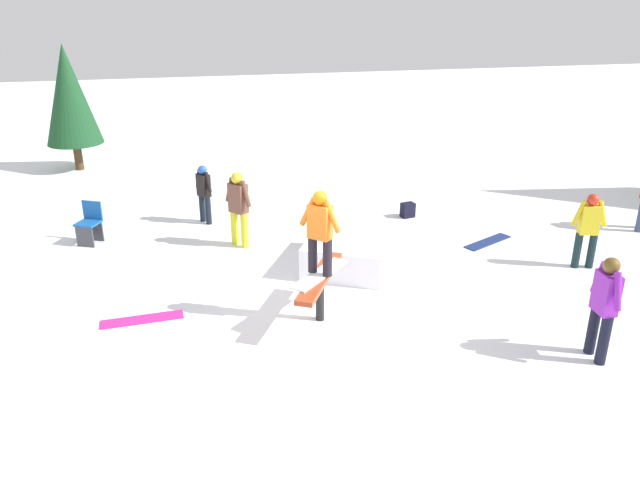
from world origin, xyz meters
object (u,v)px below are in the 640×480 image
at_px(folding_chair, 90,224).
at_px(rail_feature, 320,283).
at_px(loose_snowboard_magenta, 142,319).
at_px(bystander_brown, 238,205).
at_px(bystander_yellow, 588,227).
at_px(bystander_black, 204,191).
at_px(backpack_on_snow, 408,210).
at_px(main_rider_on_rail, 320,234).
at_px(loose_snowboard_navy, 488,242).
at_px(pine_tree_far, 69,95).
at_px(bystander_purple, 604,303).

bearing_deg(folding_chair, rail_feature, -19.77).
bearing_deg(loose_snowboard_magenta, bystander_brown, -128.11).
relative_size(bystander_yellow, loose_snowboard_magenta, 1.13).
xyz_separation_m(bystander_black, bystander_yellow, (4.08, 6.95, 0.08)).
bearing_deg(bystander_yellow, backpack_on_snow, 139.50).
xyz_separation_m(main_rider_on_rail, folding_chair, (-4.26, -3.98, -1.09)).
xyz_separation_m(bystander_brown, folding_chair, (-0.85, -3.04, -0.47)).
relative_size(rail_feature, main_rider_on_rail, 1.28).
relative_size(bystander_black, bystander_brown, 0.85).
xyz_separation_m(bystander_yellow, loose_snowboard_navy, (-1.55, -1.19, -0.82)).
height_order(main_rider_on_rail, loose_snowboard_magenta, main_rider_on_rail).
relative_size(folding_chair, backpack_on_snow, 2.59).
xyz_separation_m(main_rider_on_rail, bystander_yellow, (-0.87, 5.39, -0.67)).
bearing_deg(folding_chair, bystander_yellow, 7.30).
distance_m(bystander_black, folding_chair, 2.54).
bearing_deg(loose_snowboard_navy, bystander_brown, 143.02).
bearing_deg(backpack_on_snow, main_rider_on_rail, -138.22).
height_order(loose_snowboard_navy, pine_tree_far, pine_tree_far).
xyz_separation_m(bystander_purple, loose_snowboard_magenta, (-2.60, -6.49, -0.88)).
xyz_separation_m(bystander_brown, loose_snowboard_navy, (0.99, 5.13, -0.88)).
bearing_deg(rail_feature, main_rider_on_rail, 0.00).
bearing_deg(pine_tree_far, bystander_yellow, 47.67).
bearing_deg(folding_chair, loose_snowboard_navy, 14.52).
bearing_deg(rail_feature, bystander_brown, -136.53).
height_order(loose_snowboard_magenta, pine_tree_far, pine_tree_far).
bearing_deg(pine_tree_far, main_rider_on_rail, 25.71).
xyz_separation_m(bystander_black, pine_tree_far, (-5.34, -3.39, 1.42)).
bearing_deg(bystander_yellow, bystander_black, 165.01).
height_order(rail_feature, bystander_purple, bystander_purple).
bearing_deg(bystander_black, rail_feature, 166.41).
distance_m(bystander_black, bystander_purple, 8.68).
height_order(bystander_purple, loose_snowboard_magenta, bystander_purple).
relative_size(main_rider_on_rail, bystander_brown, 0.88).
distance_m(bystander_yellow, folding_chair, 9.97).
xyz_separation_m(main_rider_on_rail, bystander_brown, (-3.41, -0.94, -0.61)).
height_order(bystander_yellow, folding_chair, bystander_yellow).
xyz_separation_m(main_rider_on_rail, loose_snowboard_magenta, (-0.62, -2.83, -1.49)).
relative_size(bystander_purple, loose_snowboard_navy, 1.27).
distance_m(bystander_brown, loose_snowboard_navy, 5.30).
bearing_deg(bystander_purple, rail_feature, -114.47).
bearing_deg(pine_tree_far, bystander_brown, 30.28).
relative_size(bystander_yellow, folding_chair, 1.69).
bearing_deg(bystander_brown, bystander_purple, 1.90).
relative_size(rail_feature, loose_snowboard_navy, 1.43).
bearing_deg(bystander_purple, bystander_brown, -135.57).
distance_m(bystander_purple, pine_tree_far, 15.05).
height_order(bystander_purple, bystander_brown, bystander_purple).
relative_size(rail_feature, bystander_black, 1.33).
bearing_deg(pine_tree_far, folding_chair, 9.20).
relative_size(main_rider_on_rail, loose_snowboard_navy, 1.12).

